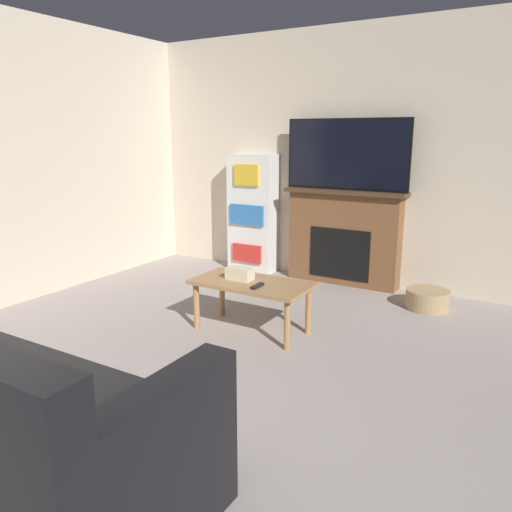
{
  "coord_description": "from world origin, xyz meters",
  "views": [
    {
      "loc": [
        1.97,
        -0.54,
        1.6
      ],
      "look_at": [
        0.03,
        2.74,
        0.67
      ],
      "focal_mm": 35.0,
      "sensor_mm": 36.0,
      "label": 1
    }
  ],
  "objects": [
    {
      "name": "wall_back",
      "position": [
        0.0,
        4.64,
        1.35
      ],
      "size": [
        5.73,
        0.06,
        2.7
      ],
      "color": "beige",
      "rests_on": "ground_plane"
    },
    {
      "name": "wall_side",
      "position": [
        -2.39,
        2.31,
        1.35
      ],
      "size": [
        0.06,
        5.61,
        2.7
      ],
      "color": "beige",
      "rests_on": "ground_plane"
    },
    {
      "name": "fireplace",
      "position": [
        0.09,
        4.5,
        0.52
      ],
      "size": [
        1.31,
        0.28,
        1.03
      ],
      "color": "brown",
      "rests_on": "ground_plane"
    },
    {
      "name": "tv",
      "position": [
        0.09,
        4.48,
        1.39
      ],
      "size": [
        1.33,
        0.03,
        0.73
      ],
      "color": "black",
      "rests_on": "fireplace"
    },
    {
      "name": "coffee_table",
      "position": [
        -0.05,
        2.81,
        0.37
      ],
      "size": [
        0.98,
        0.5,
        0.43
      ],
      "color": "#A87A4C",
      "rests_on": "ground_plane"
    },
    {
      "name": "tissue_box",
      "position": [
        -0.17,
        2.81,
        0.48
      ],
      "size": [
        0.22,
        0.12,
        0.1
      ],
      "color": "beige",
      "rests_on": "coffee_table"
    },
    {
      "name": "remote_control",
      "position": [
        0.06,
        2.7,
        0.44
      ],
      "size": [
        0.04,
        0.15,
        0.02
      ],
      "color": "black",
      "rests_on": "coffee_table"
    },
    {
      "name": "bookshelf",
      "position": [
        -1.04,
        4.48,
        0.69
      ],
      "size": [
        0.57,
        0.29,
        1.38
      ],
      "color": "white",
      "rests_on": "ground_plane"
    },
    {
      "name": "storage_basket",
      "position": [
        1.09,
        4.12,
        0.09
      ],
      "size": [
        0.4,
        0.4,
        0.18
      ],
      "color": "tan",
      "rests_on": "ground_plane"
    }
  ]
}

